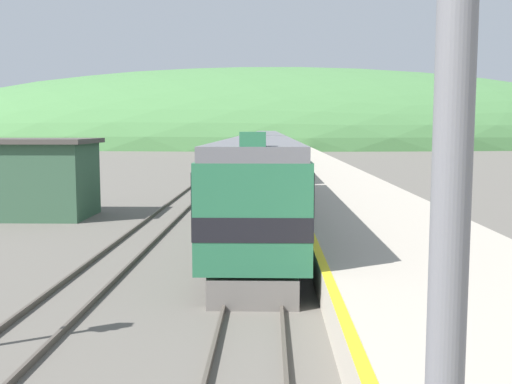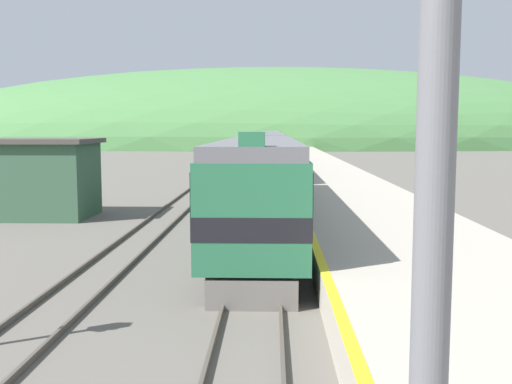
{
  "view_description": "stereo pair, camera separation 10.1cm",
  "coord_description": "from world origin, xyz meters",
  "px_view_note": "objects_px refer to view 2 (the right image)",
  "views": [
    {
      "loc": [
        0.41,
        1.14,
        4.52
      ],
      "look_at": [
        -0.04,
        20.95,
        2.4
      ],
      "focal_mm": 42.0,
      "sensor_mm": 36.0,
      "label": 1
    },
    {
      "loc": [
        0.51,
        1.14,
        4.52
      ],
      "look_at": [
        -0.04,
        20.95,
        2.4
      ],
      "focal_mm": 42.0,
      "sensor_mm": 36.0,
      "label": 2
    }
  ],
  "objects_px": {
    "carriage_third": "(268,148)",
    "carriage_fourth": "(269,144)",
    "express_train_lead_car": "(260,183)",
    "carriage_second": "(266,158)"
  },
  "relations": [
    {
      "from": "express_train_lead_car",
      "to": "carriage_second",
      "type": "height_order",
      "value": "express_train_lead_car"
    },
    {
      "from": "express_train_lead_car",
      "to": "carriage_fourth",
      "type": "bearing_deg",
      "value": 90.0
    },
    {
      "from": "carriage_third",
      "to": "carriage_fourth",
      "type": "relative_size",
      "value": 1.0
    },
    {
      "from": "carriage_second",
      "to": "carriage_third",
      "type": "bearing_deg",
      "value": 90.0
    },
    {
      "from": "carriage_second",
      "to": "carriage_fourth",
      "type": "xyz_separation_m",
      "value": [
        0.0,
        42.48,
        0.0
      ]
    },
    {
      "from": "carriage_fourth",
      "to": "carriage_third",
      "type": "bearing_deg",
      "value": -90.0
    },
    {
      "from": "carriage_third",
      "to": "carriage_fourth",
      "type": "height_order",
      "value": "same"
    },
    {
      "from": "express_train_lead_car",
      "to": "carriage_second",
      "type": "distance_m",
      "value": 22.13
    },
    {
      "from": "carriage_third",
      "to": "carriage_fourth",
      "type": "xyz_separation_m",
      "value": [
        0.0,
        21.24,
        0.0
      ]
    },
    {
      "from": "express_train_lead_car",
      "to": "carriage_fourth",
      "type": "relative_size",
      "value": 1.06
    }
  ]
}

